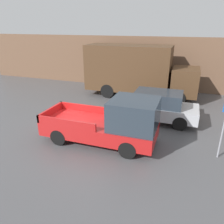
# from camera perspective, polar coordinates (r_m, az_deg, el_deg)

# --- Properties ---
(ground_plane) EXTENTS (60.00, 60.00, 0.00)m
(ground_plane) POSITION_cam_1_polar(r_m,az_deg,el_deg) (11.15, -7.98, -4.80)
(ground_plane) COLOR #4C4C4F
(building_wall) EXTENTS (28.00, 0.15, 4.12)m
(building_wall) POSITION_cam_1_polar(r_m,az_deg,el_deg) (18.60, 4.52, 12.85)
(building_wall) COLOR brown
(building_wall) RESTS_ON ground
(pickup_truck) EXTENTS (5.07, 2.00, 2.16)m
(pickup_truck) POSITION_cam_1_polar(r_m,az_deg,el_deg) (9.50, -0.24, -2.89)
(pickup_truck) COLOR red
(pickup_truck) RESTS_ON ground
(car) EXTENTS (4.49, 1.84, 1.66)m
(car) POSITION_cam_1_polar(r_m,az_deg,el_deg) (12.12, 11.43, 1.50)
(car) COLOR #B7BABF
(car) RESTS_ON ground
(delivery_truck) EXTENTS (7.85, 2.51, 3.64)m
(delivery_truck) POSITION_cam_1_polar(r_m,az_deg,el_deg) (16.07, 6.24, 10.88)
(delivery_truck) COLOR #4C331E
(delivery_truck) RESTS_ON ground
(parking_sign) EXTENTS (0.30, 0.07, 2.45)m
(parking_sign) POSITION_cam_1_polar(r_m,az_deg,el_deg) (9.33, 27.17, -3.31)
(parking_sign) COLOR gray
(parking_sign) RESTS_ON ground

